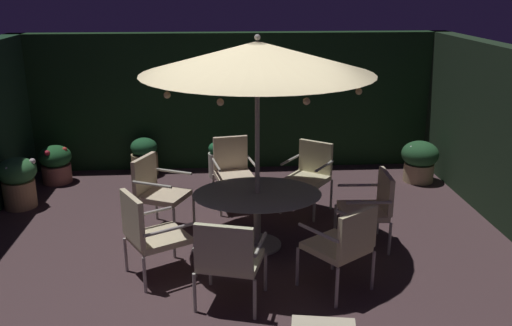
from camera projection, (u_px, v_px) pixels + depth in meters
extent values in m
cube|color=#483335|center=(243.00, 258.00, 6.68)|extent=(7.48, 7.48, 0.02)
cube|color=#173219|center=(233.00, 101.00, 9.72)|extent=(7.48, 0.30, 2.35)
cylinder|color=#B8B7A4|center=(257.00, 244.00, 6.99)|extent=(0.60, 0.60, 0.03)
cylinder|color=#B8B7A4|center=(257.00, 221.00, 6.89)|extent=(0.09, 0.09, 0.68)
ellipsoid|color=gray|center=(257.00, 194.00, 6.78)|extent=(1.58, 1.24, 0.03)
cylinder|color=#B6AFA9|center=(257.00, 159.00, 6.64)|extent=(0.06, 0.06, 2.29)
cone|color=beige|center=(257.00, 58.00, 6.27)|extent=(2.69, 2.69, 0.37)
sphere|color=#B6AFA9|center=(257.00, 37.00, 6.20)|extent=(0.07, 0.07, 0.07)
sphere|color=#F9DB8C|center=(362.00, 80.00, 6.45)|extent=(0.07, 0.07, 0.07)
sphere|color=#F9DB8C|center=(328.00, 70.00, 7.13)|extent=(0.07, 0.07, 0.07)
sphere|color=#F9DB8C|center=(281.00, 66.00, 7.47)|extent=(0.07, 0.07, 0.07)
sphere|color=#F9DB8C|center=(219.00, 67.00, 7.41)|extent=(0.07, 0.07, 0.07)
sphere|color=#F9DB8C|center=(176.00, 72.00, 6.99)|extent=(0.07, 0.07, 0.07)
sphere|color=#F9DB8C|center=(149.00, 83.00, 6.23)|extent=(0.07, 0.07, 0.07)
sphere|color=#F9DB8C|center=(167.00, 95.00, 5.57)|extent=(0.07, 0.07, 0.07)
sphere|color=#F9DB8C|center=(220.00, 102.00, 5.23)|extent=(0.07, 0.07, 0.07)
sphere|color=#F9DB8C|center=(307.00, 101.00, 5.27)|extent=(0.07, 0.07, 0.07)
sphere|color=#F9DB8C|center=(359.00, 91.00, 5.75)|extent=(0.07, 0.07, 0.07)
cylinder|color=#B2B1A3|center=(194.00, 210.00, 7.51)|extent=(0.04, 0.04, 0.45)
cylinder|color=#B2B1A3|center=(174.00, 225.00, 7.02)|extent=(0.04, 0.04, 0.45)
cylinder|color=#B2B1A3|center=(156.00, 204.00, 7.70)|extent=(0.04, 0.04, 0.45)
cylinder|color=#B2B1A3|center=(135.00, 219.00, 7.22)|extent=(0.04, 0.04, 0.45)
cube|color=beige|center=(164.00, 196.00, 7.28)|extent=(0.73, 0.72, 0.07)
cube|color=beige|center=(144.00, 174.00, 7.29)|extent=(0.27, 0.50, 0.47)
cylinder|color=#B2B1A3|center=(173.00, 171.00, 7.44)|extent=(0.52, 0.26, 0.04)
cylinder|color=#B2B1A3|center=(152.00, 184.00, 6.96)|extent=(0.52, 0.26, 0.04)
cylinder|color=#BAAFAB|center=(174.00, 242.00, 6.62)|extent=(0.04, 0.04, 0.41)
cylinder|color=#BAAFAB|center=(195.00, 260.00, 6.18)|extent=(0.04, 0.04, 0.41)
cylinder|color=#BAAFAB|center=(126.00, 255.00, 6.31)|extent=(0.04, 0.04, 0.41)
cylinder|color=#BAAFAB|center=(145.00, 275.00, 5.87)|extent=(0.04, 0.04, 0.41)
cube|color=beige|center=(159.00, 238.00, 6.17)|extent=(0.77, 0.76, 0.07)
cube|color=beige|center=(133.00, 219.00, 5.93)|extent=(0.31, 0.49, 0.53)
cylinder|color=#BAAFAB|center=(148.00, 213.00, 6.32)|extent=(0.52, 0.31, 0.04)
cylinder|color=#BAAFAB|center=(169.00, 230.00, 5.89)|extent=(0.52, 0.31, 0.04)
cylinder|color=#B7B5A8|center=(210.00, 267.00, 6.02)|extent=(0.04, 0.04, 0.43)
cylinder|color=#B7B5A8|center=(265.00, 273.00, 5.90)|extent=(0.04, 0.04, 0.43)
cylinder|color=#B7B5A8|center=(195.00, 293.00, 5.51)|extent=(0.04, 0.04, 0.43)
cylinder|color=#B7B5A8|center=(255.00, 300.00, 5.39)|extent=(0.04, 0.04, 0.43)
cube|color=beige|center=(231.00, 261.00, 5.63)|extent=(0.72, 0.68, 0.07)
cube|color=beige|center=(224.00, 248.00, 5.30)|extent=(0.58, 0.22, 0.46)
cylinder|color=#B7B5A8|center=(201.00, 239.00, 5.62)|extent=(0.18, 0.51, 0.04)
cylinder|color=#B7B5A8|center=(260.00, 244.00, 5.50)|extent=(0.18, 0.51, 0.04)
cylinder|color=#B8AEAB|center=(297.00, 267.00, 6.00)|extent=(0.04, 0.04, 0.45)
cylinder|color=#B8AEAB|center=(333.00, 252.00, 6.34)|extent=(0.04, 0.04, 0.45)
cylinder|color=#B8AEAB|center=(337.00, 288.00, 5.58)|extent=(0.04, 0.04, 0.45)
cylinder|color=#B8AEAB|center=(373.00, 271.00, 5.92)|extent=(0.04, 0.04, 0.45)
cube|color=beige|center=(336.00, 247.00, 5.88)|extent=(0.77, 0.78, 0.07)
cube|color=beige|center=(357.00, 233.00, 5.60)|extent=(0.47, 0.36, 0.46)
cylinder|color=#B8AEAB|center=(318.00, 233.00, 5.64)|extent=(0.35, 0.47, 0.04)
cylinder|color=#B8AEAB|center=(355.00, 219.00, 5.97)|extent=(0.35, 0.47, 0.04)
cylinder|color=#BAB4AA|center=(343.00, 240.00, 6.67)|extent=(0.04, 0.04, 0.42)
cylinder|color=#BAB4AA|center=(335.00, 220.00, 7.24)|extent=(0.04, 0.04, 0.42)
cylinder|color=#BAB4AA|center=(390.00, 239.00, 6.69)|extent=(0.04, 0.04, 0.42)
cylinder|color=#BAB4AA|center=(378.00, 219.00, 7.25)|extent=(0.04, 0.04, 0.42)
cube|color=beige|center=(363.00, 211.00, 6.89)|extent=(0.57, 0.60, 0.07)
cube|color=beige|center=(386.00, 191.00, 6.81)|extent=(0.08, 0.57, 0.46)
cylinder|color=#BAB4AA|center=(369.00, 203.00, 6.53)|extent=(0.54, 0.06, 0.04)
cylinder|color=#BAB4AA|center=(359.00, 185.00, 7.10)|extent=(0.54, 0.06, 0.04)
cylinder|color=#B5B6AA|center=(314.00, 207.00, 7.61)|extent=(0.04, 0.04, 0.45)
cylinder|color=#B5B6AA|center=(280.00, 199.00, 7.89)|extent=(0.04, 0.04, 0.45)
cylinder|color=#B5B6AA|center=(331.00, 194.00, 8.05)|extent=(0.04, 0.04, 0.45)
cylinder|color=#B5B6AA|center=(299.00, 188.00, 8.33)|extent=(0.04, 0.04, 0.45)
cube|color=beige|center=(307.00, 180.00, 7.89)|extent=(0.74, 0.74, 0.07)
cube|color=beige|center=(316.00, 157.00, 8.02)|extent=(0.45, 0.35, 0.47)
cylinder|color=#B5B6AA|center=(324.00, 166.00, 7.67)|extent=(0.34, 0.44, 0.04)
cylinder|color=#B5B6AA|center=(291.00, 160.00, 7.95)|extent=(0.34, 0.44, 0.04)
cylinder|color=#B9B2A3|center=(257.00, 198.00, 7.93)|extent=(0.04, 0.04, 0.43)
cylinder|color=#B9B2A3|center=(221.00, 202.00, 7.80)|extent=(0.04, 0.04, 0.43)
cylinder|color=#B9B2A3|center=(248.00, 185.00, 8.46)|extent=(0.04, 0.04, 0.43)
cylinder|color=#B9B2A3|center=(214.00, 188.00, 8.33)|extent=(0.04, 0.04, 0.43)
cube|color=beige|center=(235.00, 177.00, 8.05)|extent=(0.61, 0.65, 0.07)
cube|color=beige|center=(230.00, 153.00, 8.22)|extent=(0.51, 0.15, 0.50)
cylinder|color=#B9B2A3|center=(252.00, 162.00, 8.05)|extent=(0.14, 0.55, 0.04)
cylinder|color=#B9B2A3|center=(216.00, 165.00, 7.92)|extent=(0.14, 0.55, 0.04)
cylinder|color=#9F5F51|center=(57.00, 173.00, 9.18)|extent=(0.47, 0.47, 0.30)
ellipsoid|color=#1E5729|center=(55.00, 157.00, 9.09)|extent=(0.52, 0.52, 0.36)
sphere|color=#DB3C34|center=(65.00, 150.00, 9.04)|extent=(0.08, 0.08, 0.08)
sphere|color=red|center=(63.00, 150.00, 9.19)|extent=(0.09, 0.09, 0.09)
sphere|color=#CA3546|center=(53.00, 153.00, 9.25)|extent=(0.07, 0.07, 0.07)
sphere|color=red|center=(46.00, 153.00, 9.06)|extent=(0.07, 0.07, 0.07)
sphere|color=red|center=(47.00, 153.00, 8.86)|extent=(0.09, 0.09, 0.09)
sphere|color=#DB2B46|center=(55.00, 155.00, 8.97)|extent=(0.09, 0.09, 0.09)
cylinder|color=beige|center=(218.00, 165.00, 9.41)|extent=(0.32, 0.32, 0.42)
ellipsoid|color=#1C6034|center=(218.00, 148.00, 9.32)|extent=(0.31, 0.31, 0.22)
sphere|color=red|center=(222.00, 144.00, 9.32)|extent=(0.07, 0.07, 0.07)
sphere|color=red|center=(215.00, 144.00, 9.38)|extent=(0.08, 0.08, 0.08)
sphere|color=red|center=(214.00, 146.00, 9.25)|extent=(0.08, 0.08, 0.08)
cylinder|color=tan|center=(418.00, 172.00, 9.22)|extent=(0.49, 0.49, 0.31)
ellipsoid|color=#24532C|center=(420.00, 154.00, 9.12)|extent=(0.60, 0.60, 0.42)
sphere|color=silver|center=(432.00, 149.00, 9.10)|extent=(0.06, 0.06, 0.06)
sphere|color=silver|center=(418.00, 149.00, 9.28)|extent=(0.07, 0.07, 0.07)
sphere|color=silver|center=(410.00, 152.00, 9.21)|extent=(0.10, 0.10, 0.10)
sphere|color=silver|center=(412.00, 148.00, 9.01)|extent=(0.08, 0.08, 0.08)
sphere|color=silver|center=(429.00, 156.00, 8.92)|extent=(0.09, 0.09, 0.09)
cylinder|color=tan|center=(145.00, 164.00, 9.53)|extent=(0.45, 0.45, 0.37)
ellipsoid|color=#1D542C|center=(144.00, 147.00, 9.44)|extent=(0.45, 0.45, 0.31)
sphere|color=red|center=(151.00, 145.00, 9.42)|extent=(0.10, 0.10, 0.10)
sphere|color=red|center=(146.00, 144.00, 9.60)|extent=(0.10, 0.10, 0.10)
sphere|color=#CF2643|center=(139.00, 143.00, 9.49)|extent=(0.11, 0.11, 0.11)
sphere|color=red|center=(136.00, 146.00, 9.37)|extent=(0.10, 0.10, 0.10)
sphere|color=#CF363E|center=(145.00, 144.00, 9.33)|extent=(0.11, 0.11, 0.11)
cylinder|color=tan|center=(20.00, 194.00, 8.13)|extent=(0.46, 0.46, 0.41)
ellipsoid|color=#35743D|center=(17.00, 171.00, 8.02)|extent=(0.55, 0.55, 0.39)
sphere|color=silver|center=(32.00, 161.00, 8.04)|extent=(0.09, 0.09, 0.09)
sphere|color=silver|center=(23.00, 160.00, 8.20)|extent=(0.07, 0.07, 0.07)
sphere|color=silver|center=(4.00, 164.00, 7.98)|extent=(0.08, 0.08, 0.08)
sphere|color=silver|center=(8.00, 170.00, 7.82)|extent=(0.10, 0.10, 0.10)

